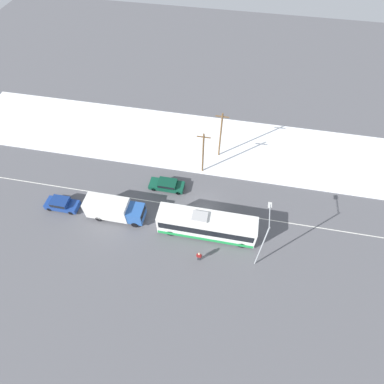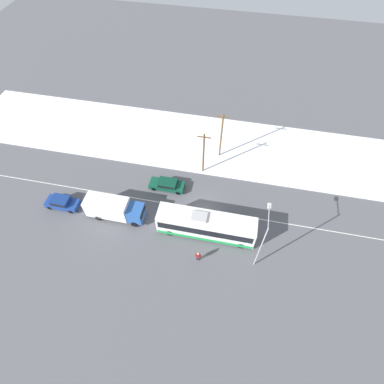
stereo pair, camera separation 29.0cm
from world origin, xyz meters
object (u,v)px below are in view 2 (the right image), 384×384
(box_truck, at_px, (114,208))
(parked_car_near_truck, at_px, (62,202))
(utility_pole_roadside, at_px, (204,153))
(utility_pole_snowlot, at_px, (221,135))
(city_bus, at_px, (206,225))
(streetlamp, at_px, (263,238))
(sedan_car, at_px, (167,184))
(pedestrian_at_stop, at_px, (198,256))

(box_truck, height_order, parked_car_near_truck, box_truck)
(utility_pole_roadside, bearing_deg, parked_car_near_truck, -150.35)
(box_truck, height_order, utility_pole_snowlot, utility_pole_snowlot)
(city_bus, height_order, streetlamp, streetlamp)
(city_bus, bearing_deg, parked_car_near_truck, 179.39)
(city_bus, height_order, sedan_car, city_bus)
(sedan_car, bearing_deg, utility_pole_roadside, -137.10)
(parked_car_near_truck, distance_m, streetlamp, 25.58)
(sedan_car, bearing_deg, box_truck, 46.66)
(utility_pole_snowlot, bearing_deg, parked_car_near_truck, -144.94)
(parked_car_near_truck, distance_m, pedestrian_at_stop, 19.08)
(utility_pole_roadside, relative_size, utility_pole_snowlot, 0.91)
(parked_car_near_truck, distance_m, utility_pole_snowlot, 23.03)
(utility_pole_snowlot, bearing_deg, pedestrian_at_stop, -89.97)
(box_truck, xyz_separation_m, sedan_car, (5.34, 5.66, -0.93))
(city_bus, bearing_deg, utility_pole_roadside, 102.28)
(city_bus, bearing_deg, sedan_car, 137.27)
(city_bus, xyz_separation_m, parked_car_near_truck, (-18.93, 0.20, -0.89))
(city_bus, bearing_deg, pedestrian_at_stop, -93.86)
(utility_pole_roadside, bearing_deg, box_truck, -134.93)
(sedan_car, xyz_separation_m, utility_pole_roadside, (4.21, 3.91, 2.97))
(parked_car_near_truck, bearing_deg, utility_pole_snowlot, 35.06)
(box_truck, distance_m, parked_car_near_truck, 7.30)
(city_bus, bearing_deg, utility_pole_snowlot, 91.11)
(box_truck, bearing_deg, pedestrian_at_stop, -18.93)
(city_bus, xyz_separation_m, utility_pole_snowlot, (-0.26, 13.30, 2.31))
(box_truck, height_order, sedan_car, box_truck)
(streetlamp, bearing_deg, pedestrian_at_stop, -168.31)
(parked_car_near_truck, xyz_separation_m, utility_pole_snowlot, (18.67, 13.10, 3.20))
(city_bus, height_order, utility_pole_roadside, utility_pole_roadside)
(box_truck, height_order, utility_pole_roadside, utility_pole_roadside)
(pedestrian_at_stop, relative_size, utility_pole_snowlot, 0.22)
(city_bus, xyz_separation_m, pedestrian_at_stop, (-0.25, -3.73, -0.67))
(pedestrian_at_stop, bearing_deg, utility_pole_snowlot, 90.03)
(pedestrian_at_stop, bearing_deg, parked_car_near_truck, 168.13)
(box_truck, bearing_deg, streetlamp, -8.28)
(streetlamp, distance_m, utility_pole_snowlot, 17.00)
(sedan_car, relative_size, utility_pole_roadside, 0.67)
(box_truck, distance_m, pedestrian_at_stop, 12.09)
(city_bus, height_order, parked_car_near_truck, city_bus)
(sedan_car, bearing_deg, streetlamp, 146.52)
(sedan_car, relative_size, streetlamp, 0.57)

